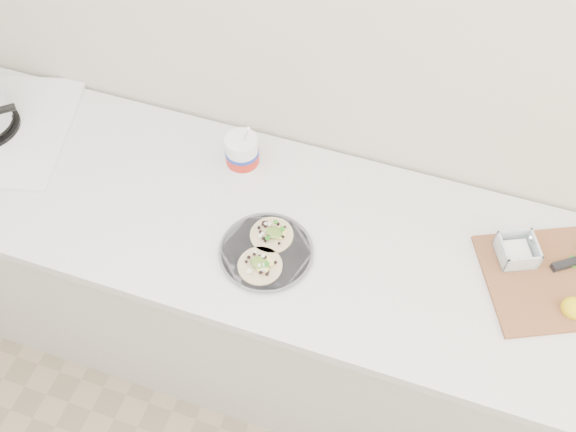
% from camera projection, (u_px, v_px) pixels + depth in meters
% --- Properties ---
extents(counter, '(2.44, 0.66, 0.90)m').
position_uv_depth(counter, '(248.00, 288.00, 2.23)').
color(counter, silver).
rests_on(counter, ground).
extents(taco_plate, '(0.26, 0.26, 0.04)m').
position_uv_depth(taco_plate, '(266.00, 250.00, 1.76)').
color(taco_plate, '#56565D').
rests_on(taco_plate, counter).
extents(tub, '(0.10, 0.10, 0.23)m').
position_uv_depth(tub, '(243.00, 152.00, 1.91)').
color(tub, white).
rests_on(tub, counter).
extents(cutboard, '(0.54, 0.47, 0.07)m').
position_uv_depth(cutboard, '(566.00, 272.00, 1.72)').
color(cutboard, brown).
rests_on(cutboard, counter).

